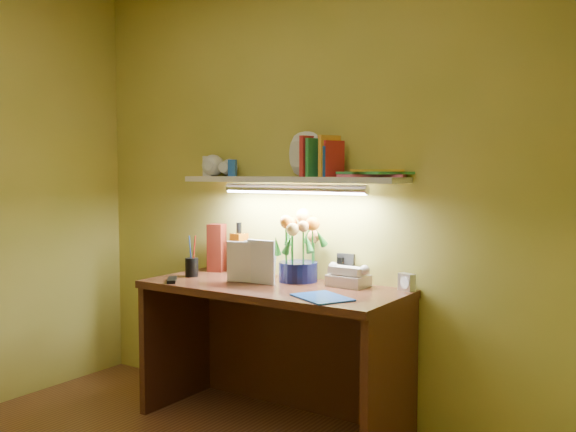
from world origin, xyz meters
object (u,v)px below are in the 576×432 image
(flower_bouquet, at_px, (298,247))
(whisky_bottle, at_px, (239,248))
(desk, at_px, (272,356))
(telephone, at_px, (349,275))
(desk_clock, at_px, (407,282))

(flower_bouquet, bearing_deg, whisky_bottle, 172.25)
(desk, height_order, whisky_bottle, whisky_bottle)
(telephone, distance_m, desk_clock, 0.30)
(flower_bouquet, height_order, telephone, flower_bouquet)
(desk, relative_size, desk_clock, 16.33)
(telephone, bearing_deg, desk_clock, 13.40)
(flower_bouquet, bearing_deg, telephone, 3.32)
(flower_bouquet, relative_size, desk_clock, 4.31)
(desk_clock, bearing_deg, whisky_bottle, -157.32)
(desk, distance_m, desk_clock, 0.81)
(desk, bearing_deg, flower_bouquet, 73.66)
(whisky_bottle, bearing_deg, telephone, -3.37)
(desk, height_order, telephone, telephone)
(desk_clock, relative_size, whisky_bottle, 0.29)
(desk, relative_size, flower_bouquet, 3.79)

